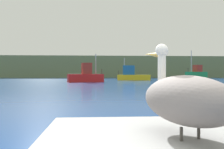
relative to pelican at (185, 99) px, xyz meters
name	(u,v)px	position (x,y,z in m)	size (l,w,h in m)	color
hillside_backdrop	(98,67)	(-0.27, 67.19, 1.77)	(140.00, 17.78, 5.59)	#6B7A51
pelican	(185,99)	(0.00, 0.00, 0.00)	(0.91, 1.43, 0.95)	gray
fishing_boat_red	(86,76)	(-2.30, 30.86, -0.16)	(5.04, 2.70, 3.90)	red
fishing_boat_green	(197,74)	(17.52, 40.78, -0.04)	(4.74, 3.31, 5.28)	#1E8C4C
fishing_boat_yellow	(132,75)	(5.28, 38.60, -0.14)	(5.79, 2.79, 3.81)	yellow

